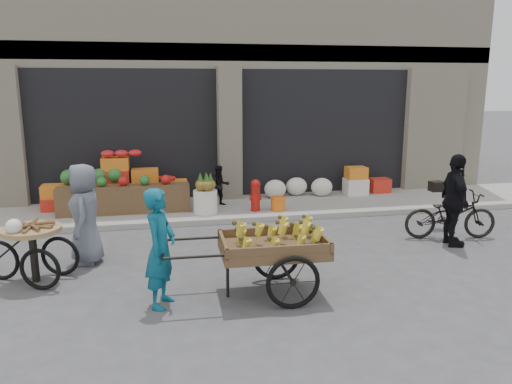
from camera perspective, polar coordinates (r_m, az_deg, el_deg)
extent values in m
plane|color=#424244|center=(7.72, 2.65, -9.63)|extent=(80.00, 80.00, 0.00)
cube|color=gray|center=(11.53, -2.31, -1.85)|extent=(18.00, 2.20, 0.12)
cube|color=beige|center=(15.25, -4.97, 14.61)|extent=(14.00, 6.00, 7.00)
cube|color=gray|center=(12.43, -3.41, 15.62)|extent=(14.00, 0.30, 0.40)
cube|color=black|center=(13.01, -14.64, 6.59)|extent=(4.40, 1.60, 3.10)
cube|color=black|center=(13.67, 6.71, 7.16)|extent=(4.40, 1.60, 3.10)
cube|color=beige|center=(12.27, -3.16, 6.64)|extent=(0.55, 0.80, 3.22)
cube|color=brown|center=(11.18, -14.81, -0.81)|extent=(2.80, 0.45, 0.60)
sphere|color=#1E5923|center=(11.65, -18.24, 1.71)|extent=(0.34, 0.34, 0.34)
cylinder|color=silver|center=(10.88, -5.80, -1.09)|extent=(0.52, 0.52, 0.50)
cylinder|color=#A5140F|center=(10.98, -0.06, -0.74)|extent=(0.20, 0.20, 0.56)
sphere|color=#A5140F|center=(10.91, -0.06, 0.90)|extent=(0.22, 0.22, 0.22)
cylinder|color=orange|center=(11.07, 2.53, -1.33)|extent=(0.32, 0.32, 0.30)
ellipsoid|color=silver|center=(12.40, 4.90, 0.45)|extent=(1.70, 0.60, 0.44)
imported|color=black|center=(11.46, -4.14, 0.73)|extent=(0.51, 0.43, 0.93)
cube|color=brown|center=(6.90, 1.97, -6.50)|extent=(1.46, 0.98, 0.13)
torus|color=black|center=(6.57, 4.27, -10.29)|extent=(0.73, 0.08, 0.72)
torus|color=black|center=(7.50, 2.35, -7.34)|extent=(0.73, 0.08, 0.72)
cylinder|color=black|center=(6.93, -3.26, -9.62)|extent=(0.04, 0.04, 0.60)
imported|color=#0E536C|center=(6.62, -10.88, -6.32)|extent=(0.57, 0.68, 1.59)
cylinder|color=#9E7F51|center=(7.97, -24.29, -3.96)|extent=(1.06, 1.06, 0.07)
cube|color=black|center=(8.08, -24.04, -6.69)|extent=(0.10, 0.10, 0.80)
torus|color=black|center=(7.76, -23.45, -8.11)|extent=(0.61, 0.26, 0.62)
torus|color=black|center=(8.22, -21.48, -6.82)|extent=(0.61, 0.26, 0.62)
torus|color=black|center=(8.40, -27.22, -6.93)|extent=(0.61, 0.26, 0.62)
imported|color=slate|center=(8.50, -18.98, -2.41)|extent=(0.54, 0.81, 1.64)
imported|color=black|center=(10.10, 21.31, -2.47)|extent=(1.79, 0.89, 0.90)
imported|color=black|center=(9.58, 21.76, -0.90)|extent=(0.58, 1.04, 1.67)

